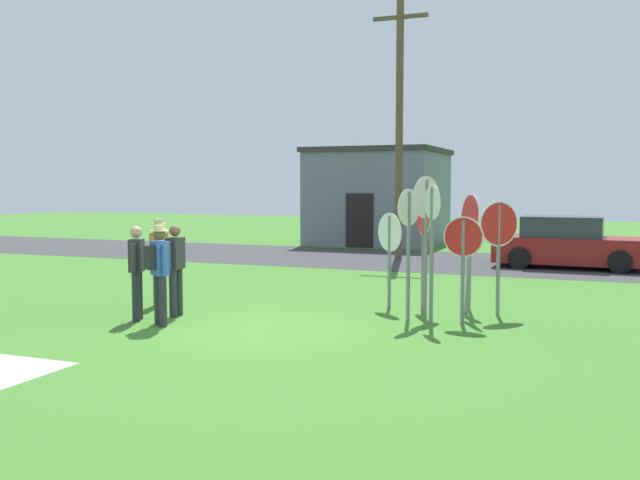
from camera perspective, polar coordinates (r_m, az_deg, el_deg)
The scene contains 18 objects.
ground_plane at distance 11.88m, azimuth -5.57°, elevation -7.26°, with size 80.00×80.00×0.00m, color #3D7528.
street_asphalt at distance 22.75m, azimuth 8.02°, elevation -1.64°, with size 60.00×6.40×0.01m, color #38383A.
building_background at distance 29.44m, azimuth 4.85°, elevation 3.61°, with size 5.20×5.34×3.92m.
utility_pole at distance 23.04m, azimuth 6.49°, elevation 9.34°, with size 1.80×0.24×8.38m.
parked_car_on_street at distance 21.68m, azimuth 19.63°, elevation -0.34°, with size 4.36×2.13×1.51m.
stop_sign_leaning_left at distance 13.21m, azimuth 8.64°, elevation 1.68°, with size 0.34×0.73×2.59m.
stop_sign_nearest at distance 12.46m, azimuth 7.23°, elevation 0.60°, with size 0.24×0.62×2.35m.
stop_sign_leaning_right at distance 13.20m, azimuth 12.12°, elevation 0.69°, with size 0.49×0.77×2.26m.
stop_sign_tallest at distance 13.72m, azimuth 8.42°, elevation 0.77°, with size 0.44×0.70×2.23m.
stop_sign_far_back at distance 13.80m, azimuth 12.13°, elevation 0.34°, with size 0.40×0.48×2.17m.
stop_sign_rear_left at distance 13.74m, azimuth 5.71°, elevation -0.30°, with size 0.61×0.47×1.88m.
stop_sign_rear_right at distance 12.24m, azimuth 9.12°, elevation 0.63°, with size 0.39×0.48×2.43m.
stop_sign_low_front at distance 12.37m, azimuth 11.60°, elevation -0.93°, with size 0.71×0.08×1.88m.
stop_sign_center_cluster at distance 13.28m, azimuth 14.37°, elevation 0.22°, with size 0.63×0.59×2.13m.
person_on_left at distance 12.86m, azimuth -14.72°, elevation -2.19°, with size 0.35×0.53×1.69m.
person_in_teal at distance 13.11m, azimuth -11.70°, elevation -2.02°, with size 0.25×0.57×1.69m.
person_in_dark_shirt at distance 12.28m, azimuth -13.02°, elevation -2.20°, with size 0.49×0.46×1.74m.
person_in_blue at distance 14.45m, azimuth -12.98°, elevation -1.31°, with size 0.32×0.57×1.74m.
Camera 1 is at (5.35, -10.33, 2.42)m, focal length 39.23 mm.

